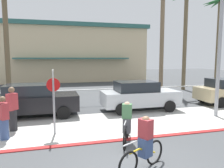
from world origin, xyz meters
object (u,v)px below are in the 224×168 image
object	(u,v)px
palm_tree_3	(186,21)
palm_tree_4	(219,21)
palm_tree_2	(162,18)
car_black_1	(33,100)
cyclist_yellow_0	(144,144)
streetlight_curb	(224,32)
pedestrian_0	(12,110)
car_silver_2	(139,95)
palm_tree_1	(5,1)
pedestrian_1	(4,120)
cyclist_black_1	(127,123)
stop_sign_bike_lane	(54,93)

from	to	relation	value
palm_tree_3	palm_tree_4	size ratio (longest dim) A/B	1.08
palm_tree_2	palm_tree_4	distance (m)	5.78
car_black_1	cyclist_yellow_0	size ratio (longest dim) A/B	2.69
streetlight_curb	pedestrian_0	world-z (taller)	streetlight_curb
palm_tree_2	pedestrian_0	bearing A→B (deg)	-143.60
palm_tree_4	pedestrian_0	bearing A→B (deg)	-154.55
palm_tree_2	car_silver_2	distance (m)	9.34
streetlight_curb	palm_tree_3	bearing A→B (deg)	66.91
palm_tree_4	palm_tree_2	bearing A→B (deg)	178.96
palm_tree_3	pedestrian_0	bearing A→B (deg)	-147.33
palm_tree_1	car_silver_2	distance (m)	11.69
cyclist_yellow_0	pedestrian_1	size ratio (longest dim) A/B	1.00
palm_tree_2	cyclist_black_1	xyz separation A→B (m)	(-6.77, -10.43, -5.75)
palm_tree_4	cyclist_yellow_0	distance (m)	18.58
car_black_1	car_silver_2	distance (m)	5.78
palm_tree_3	palm_tree_4	world-z (taller)	palm_tree_3
streetlight_curb	palm_tree_3	size ratio (longest dim) A/B	0.82
palm_tree_2	car_silver_2	xyz separation A→B (m)	(-4.50, -5.99, -5.58)
streetlight_curb	palm_tree_4	xyz separation A→B (m)	(6.93, 8.42, 2.18)
stop_sign_bike_lane	palm_tree_2	distance (m)	13.71
cyclist_yellow_0	stop_sign_bike_lane	bearing A→B (deg)	124.01
stop_sign_bike_lane	cyclist_black_1	size ratio (longest dim) A/B	1.52
stop_sign_bike_lane	pedestrian_1	world-z (taller)	stop_sign_bike_lane
palm_tree_2	pedestrian_1	xyz separation A→B (m)	(-11.06, -9.05, -5.70)
palm_tree_1	palm_tree_3	bearing A→B (deg)	2.99
streetlight_curb	palm_tree_3	world-z (taller)	palm_tree_3
palm_tree_1	palm_tree_3	world-z (taller)	palm_tree_1
palm_tree_2	cyclist_yellow_0	xyz separation A→B (m)	(-6.93, -12.37, -5.75)
car_silver_2	palm_tree_2	bearing A→B (deg)	53.05
stop_sign_bike_lane	cyclist_black_1	bearing A→B (deg)	-31.12
palm_tree_1	stop_sign_bike_lane	bearing A→B (deg)	-70.16
car_black_1	cyclist_yellow_0	world-z (taller)	car_black_1
palm_tree_2	pedestrian_1	size ratio (longest dim) A/B	5.56
palm_tree_3	pedestrian_1	size ratio (longest dim) A/B	5.59
streetlight_curb	cyclist_black_1	distance (m)	6.92
cyclist_yellow_0	pedestrian_0	distance (m)	5.88
car_silver_2	cyclist_yellow_0	distance (m)	6.83
palm_tree_2	palm_tree_4	xyz separation A→B (m)	(5.78, -0.11, 0.01)
pedestrian_0	palm_tree_4	bearing A→B (deg)	25.45
car_silver_2	cyclist_black_1	xyz separation A→B (m)	(-2.26, -4.44, -0.18)
stop_sign_bike_lane	cyclist_black_1	world-z (taller)	stop_sign_bike_lane
stop_sign_bike_lane	car_black_1	distance (m)	3.25
palm_tree_3	palm_tree_1	bearing A→B (deg)	-177.01
palm_tree_4	cyclist_black_1	bearing A→B (deg)	-140.55
stop_sign_bike_lane	cyclist_yellow_0	bearing A→B (deg)	-55.99
palm_tree_2	cyclist_black_1	bearing A→B (deg)	-122.98
streetlight_curb	pedestrian_1	world-z (taller)	streetlight_curb
pedestrian_1	palm_tree_1	bearing A→B (deg)	98.87
car_black_1	palm_tree_3	bearing A→B (deg)	27.08
cyclist_black_1	palm_tree_1	bearing A→B (deg)	118.77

